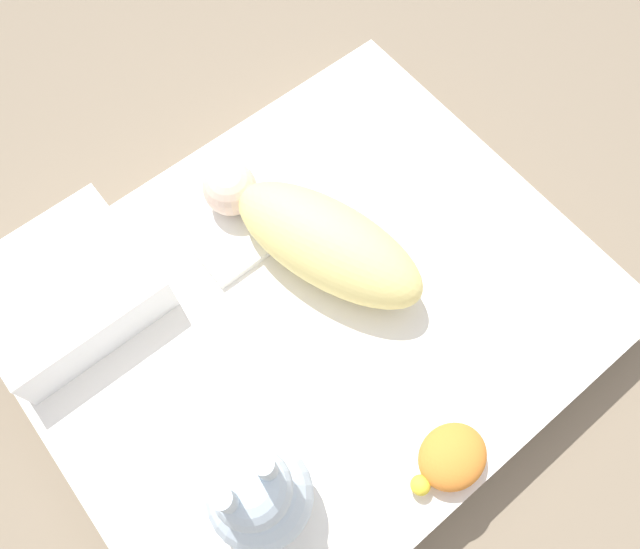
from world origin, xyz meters
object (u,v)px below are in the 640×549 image
(swaddled_baby, at_px, (317,238))
(bunny_plush, at_px, (258,494))
(turtle_plush, at_px, (451,458))
(pillow, at_px, (65,291))

(swaddled_baby, height_order, bunny_plush, bunny_plush)
(swaddled_baby, relative_size, turtle_plush, 3.21)
(swaddled_baby, height_order, turtle_plush, swaddled_baby)
(swaddled_baby, xyz_separation_m, bunny_plush, (0.40, 0.34, 0.05))
(pillow, height_order, turtle_plush, pillow)
(pillow, distance_m, turtle_plush, 0.84)
(swaddled_baby, distance_m, bunny_plush, 0.52)
(pillow, xyz_separation_m, turtle_plush, (-0.39, 0.74, -0.02))
(turtle_plush, bearing_deg, bunny_plush, -27.63)
(swaddled_baby, xyz_separation_m, pillow, (0.47, -0.24, -0.03))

